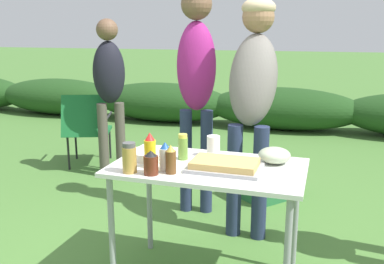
{
  "coord_description": "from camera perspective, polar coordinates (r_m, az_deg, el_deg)",
  "views": [
    {
      "loc": [
        0.62,
        -2.26,
        1.5
      ],
      "look_at": [
        -0.15,
        0.16,
        0.89
      ],
      "focal_mm": 40.0,
      "sensor_mm": 36.0,
      "label": 1
    }
  ],
  "objects": [
    {
      "name": "mayo_bottle",
      "position": [
        2.36,
        -3.6,
        -3.33
      ],
      "size": [
        0.06,
        0.06,
        0.16
      ],
      "color": "silver",
      "rests_on": "folding_table"
    },
    {
      "name": "mixing_bowl",
      "position": [
        2.54,
        10.94,
        -3.06
      ],
      "size": [
        0.19,
        0.19,
        0.09
      ],
      "primitive_type": "ellipsoid",
      "color": "#ADBC99",
      "rests_on": "folding_table"
    },
    {
      "name": "paper_cup_stack",
      "position": [
        2.62,
        2.87,
        -1.9
      ],
      "size": [
        0.08,
        0.08,
        0.13
      ],
      "primitive_type": "cylinder",
      "color": "white",
      "rests_on": "folding_table"
    },
    {
      "name": "camp_chair_green_behind_table",
      "position": [
        4.84,
        -13.83,
        0.78
      ],
      "size": [
        0.64,
        0.72,
        0.83
      ],
      "rotation": [
        0.0,
        0.0,
        0.37
      ],
      "color": "#19602D",
      "rests_on": "ground"
    },
    {
      "name": "plate_stack",
      "position": [
        2.6,
        -5.37,
        -2.98
      ],
      "size": [
        0.25,
        0.25,
        0.05
      ],
      "primitive_type": "cylinder",
      "color": "white",
      "rests_on": "folding_table"
    },
    {
      "name": "relish_jar",
      "position": [
        2.56,
        -1.22,
        -2.02
      ],
      "size": [
        0.06,
        0.06,
        0.16
      ],
      "color": "olive",
      "rests_on": "folding_table"
    },
    {
      "name": "mustard_bottle",
      "position": [
        2.42,
        -5.62,
        -2.51
      ],
      "size": [
        0.07,
        0.07,
        0.2
      ],
      "color": "yellow",
      "rests_on": "folding_table"
    },
    {
      "name": "shrub_hedge",
      "position": [
        6.74,
        12.1,
        3.1
      ],
      "size": [
        14.4,
        0.9,
        0.64
      ],
      "color": "#1E4219",
      "rests_on": "ground"
    },
    {
      "name": "standing_person_in_red_jacket",
      "position": [
        3.4,
        0.58,
        8.35
      ],
      "size": [
        0.34,
        0.27,
        1.83
      ],
      "rotation": [
        0.0,
        0.0,
        0.14
      ],
      "color": "#232D4C",
      "rests_on": "ground"
    },
    {
      "name": "folding_table",
      "position": [
        2.49,
        2.13,
        -6.17
      ],
      "size": [
        1.1,
        0.64,
        0.74
      ],
      "color": "silver",
      "rests_on": "ground"
    },
    {
      "name": "standing_person_in_navy_coat",
      "position": [
        4.41,
        -10.96,
        6.5
      ],
      "size": [
        0.39,
        0.37,
        1.61
      ],
      "rotation": [
        0.0,
        0.0,
        0.6
      ],
      "color": "#4C473D",
      "rests_on": "ground"
    },
    {
      "name": "standing_person_with_beanie",
      "position": [
        3.11,
        8.14,
        6.04
      ],
      "size": [
        0.34,
        0.49,
        1.72
      ],
      "rotation": [
        0.0,
        0.0,
        -0.0
      ],
      "color": "#232D4C",
      "rests_on": "ground"
    },
    {
      "name": "beer_bottle",
      "position": [
        2.31,
        -2.84,
        -3.73
      ],
      "size": [
        0.06,
        0.06,
        0.16
      ],
      "color": "brown",
      "rests_on": "folding_table"
    },
    {
      "name": "spice_jar",
      "position": [
        2.34,
        -8.35,
        -3.45
      ],
      "size": [
        0.08,
        0.08,
        0.17
      ],
      "color": "#B2893D",
      "rests_on": "folding_table"
    },
    {
      "name": "food_tray",
      "position": [
        2.38,
        4.39,
        -4.46
      ],
      "size": [
        0.41,
        0.26,
        0.06
      ],
      "color": "#9E9EA3",
      "rests_on": "folding_table"
    },
    {
      "name": "cooler_box",
      "position": [
        3.97,
        10.25,
        -6.3
      ],
      "size": [
        0.55,
        0.57,
        0.34
      ],
      "rotation": [
        0.0,
        0.0,
        0.87
      ],
      "color": "#286B3D",
      "rests_on": "ground"
    },
    {
      "name": "bbq_sauce_bottle",
      "position": [
        2.3,
        -5.5,
        -4.15
      ],
      "size": [
        0.08,
        0.08,
        0.13
      ],
      "color": "#562314",
      "rests_on": "folding_table"
    }
  ]
}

